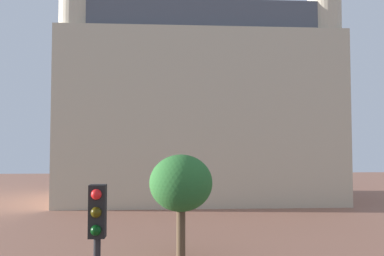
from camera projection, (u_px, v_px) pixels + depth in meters
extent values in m
cube|color=beige|center=(199.00, 121.00, 36.94)|extent=(24.00, 12.35, 14.64)
cube|color=#4C515B|center=(198.00, 33.00, 37.35)|extent=(22.08, 11.36, 2.40)
cube|color=beige|center=(179.00, 49.00, 37.15)|extent=(4.45, 4.45, 28.45)
cylinder|color=beige|center=(75.00, 96.00, 31.71)|extent=(2.80, 2.80, 18.05)
cylinder|color=beige|center=(326.00, 97.00, 33.01)|extent=(2.80, 2.80, 18.33)
cube|color=black|center=(98.00, 211.00, 6.64)|extent=(0.28, 0.24, 0.90)
sphere|color=red|center=(96.00, 194.00, 6.53)|extent=(0.18, 0.18, 0.18)
sphere|color=#3C3306|center=(96.00, 212.00, 6.51)|extent=(0.18, 0.18, 0.18)
sphere|color=#06330C|center=(96.00, 230.00, 6.50)|extent=(0.18, 0.18, 0.18)
cylinder|color=brown|center=(181.00, 233.00, 17.16)|extent=(0.40, 0.40, 2.17)
ellipsoid|color=#2D6B2D|center=(181.00, 183.00, 17.27)|extent=(2.81, 2.81, 2.53)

